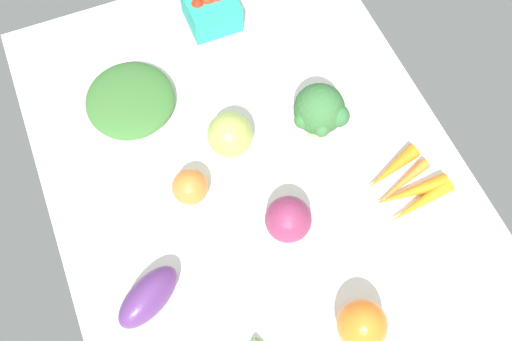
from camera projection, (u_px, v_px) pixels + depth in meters
The scene contains 10 objects.
tablecloth at pixel (256, 178), 115.01cm from camera, with size 104.00×76.00×2.00cm, color white.
heirloom_tomato_green at pixel (230, 135), 113.14cm from camera, with size 8.77×8.77×8.77cm, color #9AAB51.
broccoli_head at pixel (320, 111), 110.54cm from camera, with size 9.82×10.10×13.66cm.
eggplant at pixel (148, 297), 100.28cm from camera, with size 12.63×6.14×6.14cm, color #592F72.
leafy_greens_clump at pixel (130, 100), 119.42cm from camera, with size 18.50×17.56×4.29cm, color #3A6F31.
bell_pepper_orange at pixel (362, 325), 96.83cm from camera, with size 8.19×8.19×8.77cm, color orange.
berry_basket at pixel (211, 8), 128.14cm from camera, with size 10.49×10.49×8.25cm.
carrot_bunch at pixel (406, 188), 111.39cm from camera, with size 14.09×15.21×2.98cm.
heirloom_tomato_orange at pixel (190, 187), 109.29cm from camera, with size 6.66×6.66×6.66cm, color orange.
red_onion_near_basket at pixel (288, 219), 105.50cm from camera, with size 8.31×8.31×8.31cm, color #862D52.
Camera 1 is at (47.87, -19.51, 103.74)cm, focal length 42.47 mm.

